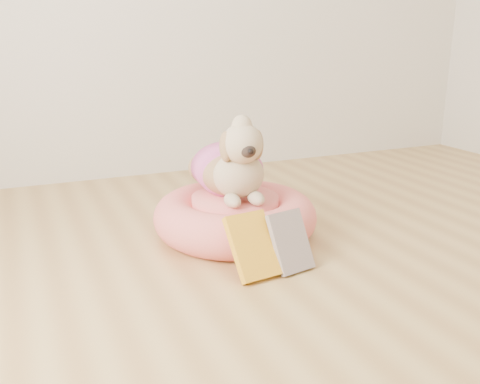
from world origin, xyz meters
name	(u,v)px	position (x,y,z in m)	size (l,w,h in m)	color
pet_bed	(235,217)	(-0.13, 1.13, 0.08)	(0.66, 0.66, 0.17)	#F66063
dog	(231,153)	(-0.14, 1.16, 0.34)	(0.32, 0.47, 0.34)	brown
book_yellow	(253,246)	(-0.22, 0.77, 0.10)	(0.15, 0.03, 0.23)	#FAF31A
book_white	(291,242)	(-0.08, 0.76, 0.10)	(0.14, 0.02, 0.21)	white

